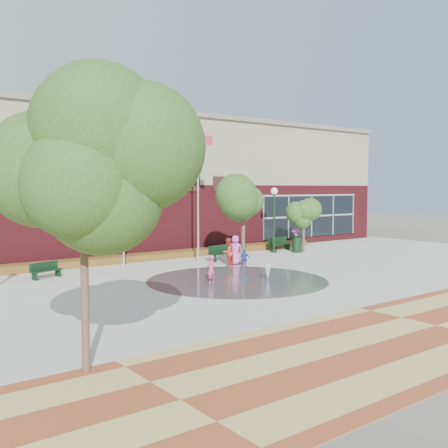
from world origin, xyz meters
TOP-DOWN VIEW (x-y plane):
  - ground at (0.00, 0.00)m, footprint 120.00×120.00m
  - plaza_concrete at (0.00, 4.00)m, footprint 46.00×18.00m
  - paver_band at (0.00, -7.00)m, footprint 46.00×6.00m
  - splash_pad at (0.00, 3.00)m, footprint 8.40×8.40m
  - library_building at (0.00, 17.48)m, footprint 44.40×10.40m
  - flower_bed at (0.00, 11.60)m, footprint 26.00×1.20m
  - flagpole_left at (-2.49, 9.49)m, footprint 0.86×0.41m
  - flagpole_right at (1.97, 8.97)m, footprint 0.91×0.39m
  - lamp_right at (8.51, 9.69)m, footprint 0.46×0.46m
  - bench_left at (-6.87, 8.96)m, footprint 1.63×0.89m
  - bench_mid at (3.43, 8.70)m, footprint 1.93×0.87m
  - bench_right at (9.62, 10.34)m, footprint 1.87×0.64m
  - trash_can at (9.78, 8.83)m, footprint 0.68×0.68m
  - tree_big_left at (-10.36, -4.22)m, footprint 4.39×4.39m
  - tree_mid at (3.50, 6.81)m, footprint 2.97×2.97m
  - tree_small_right at (10.36, 8.79)m, footprint 2.04×2.04m
  - water_jet_a at (1.18, 2.19)m, footprint 0.39×0.39m
  - water_jet_b at (1.63, 2.66)m, footprint 0.22×0.22m
  - child_splash at (-1.31, 3.26)m, footprint 0.53×0.43m
  - adult_red at (2.33, 6.70)m, footprint 0.88×0.75m
  - adult_pink at (3.09, 7.00)m, footprint 0.97×0.86m
  - child_blue at (2.75, 5.77)m, footprint 0.62×0.58m
  - person_bench at (10.41, 9.60)m, footprint 1.11×0.81m

SIDE VIEW (x-z plane):
  - ground at x=0.00m, z-range 0.00..0.00m
  - flower_bed at x=0.00m, z-range -0.20..0.20m
  - water_jet_a at x=1.18m, z-range -0.38..0.38m
  - water_jet_b at x=1.63m, z-range -0.24..0.24m
  - plaza_concrete at x=0.00m, z-range 0.00..0.01m
  - paver_band at x=0.00m, z-range 0.00..0.01m
  - splash_pad at x=0.00m, z-range 0.00..0.01m
  - bench_left at x=-6.87m, z-range -0.14..0.65m
  - bench_right at x=9.62m, z-range -0.16..0.76m
  - bench_mid at x=3.43m, z-range -0.17..0.77m
  - child_blue at x=2.75m, z-range 0.00..1.02m
  - trash_can at x=9.78m, z-range 0.01..1.12m
  - child_splash at x=-1.31m, z-range 0.00..1.28m
  - person_bench at x=10.41m, z-range 0.00..1.55m
  - adult_red at x=2.33m, z-range 0.00..1.59m
  - adult_pink at x=3.09m, z-range 0.00..1.66m
  - tree_small_right at x=10.36m, z-range 0.80..4.29m
  - lamp_right at x=8.51m, z-range 0.52..4.85m
  - tree_mid at x=3.50m, z-range 1.14..6.15m
  - flagpole_right at x=1.97m, z-range 0.46..8.20m
  - flagpole_left at x=-2.49m, z-range 0.45..8.29m
  - library_building at x=0.00m, z-range 0.04..9.24m
  - tree_big_left at x=-10.36m, z-range 1.51..8.53m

